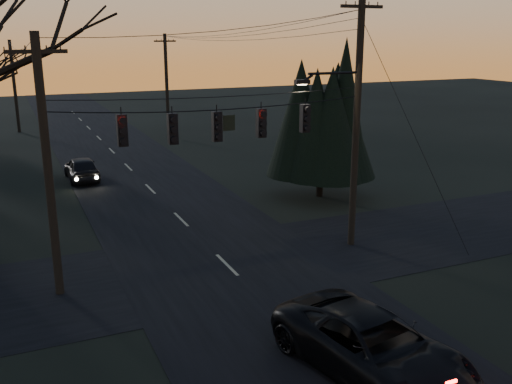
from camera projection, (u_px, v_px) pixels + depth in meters
name	position (u px, v px, depth m)	size (l,w,h in m)	color
main_road	(159.00, 198.00, 30.29)	(8.00, 120.00, 0.02)	black
cross_road	(227.00, 265.00, 21.48)	(60.00, 7.00, 0.02)	black
utility_pole_right	(351.00, 244.00, 23.62)	(5.00, 0.30, 10.00)	black
utility_pole_left	(60.00, 293.00, 19.14)	(1.80, 0.30, 8.50)	black
utility_pole_far_r	(169.00, 137.00, 48.31)	(1.80, 0.30, 8.50)	black
utility_pole_far_l	(20.00, 132.00, 50.87)	(0.30, 0.30, 8.00)	black
span_signal_assembly	(218.00, 125.00, 19.97)	(11.50, 0.44, 1.48)	black
evergreen_right	(322.00, 116.00, 29.56)	(4.31, 4.31, 7.45)	black
suv_near	(372.00, 346.00, 14.38)	(2.62, 5.69, 1.58)	black
sedan_oncoming_a	(82.00, 168.00, 33.89)	(1.68, 4.18, 1.42)	black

